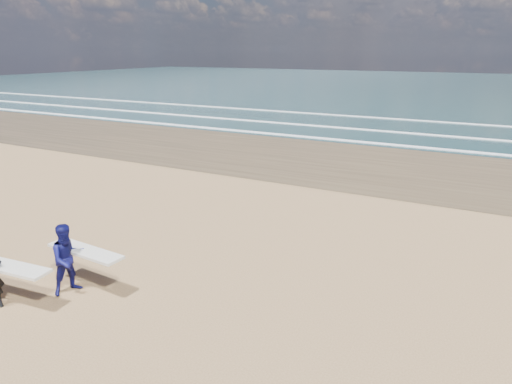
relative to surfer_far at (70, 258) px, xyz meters
The scene contains 1 object.
surfer_far is the anchor object (origin of this frame).
Camera 1 is at (9.80, -5.67, 5.70)m, focal length 32.00 mm.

